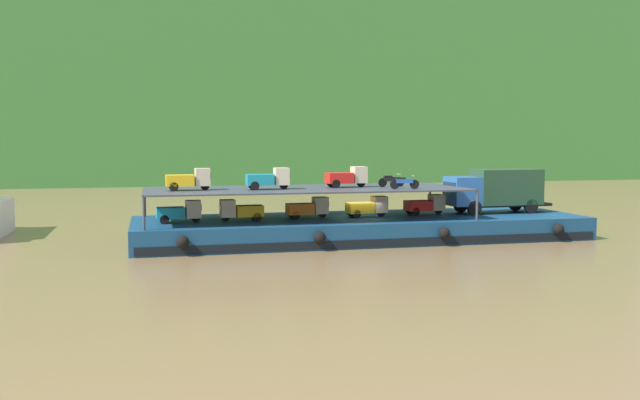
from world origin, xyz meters
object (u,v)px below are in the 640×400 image
object	(u,v)px
mini_truck_lower_stern	(180,212)
mini_truck_lower_bow	(425,205)
mini_truck_upper_mid	(269,179)
mini_truck_upper_stern	(189,179)
motorcycle_upper_centre	(391,180)
covered_lorry	(496,189)
mini_truck_upper_fore	(347,177)
motorcycle_upper_port	(404,182)
mini_truck_lower_mid	(308,208)
cargo_barge	(362,228)
mini_truck_lower_aft	(241,210)
mini_truck_lower_fore	(368,207)

from	to	relation	value
mini_truck_lower_stern	mini_truck_lower_bow	size ratio (longest dim) A/B	1.00
mini_truck_lower_bow	mini_truck_upper_mid	bearing A→B (deg)	-174.63
mini_truck_upper_stern	motorcycle_upper_centre	xyz separation A→B (m)	(13.48, 0.27, -0.26)
covered_lorry	motorcycle_upper_centre	world-z (taller)	covered_lorry
mini_truck_upper_fore	motorcycle_upper_port	world-z (taller)	mini_truck_upper_fore
mini_truck_lower_stern	mini_truck_lower_mid	distance (m)	8.40
covered_lorry	motorcycle_upper_centre	xyz separation A→B (m)	(-7.97, -0.27, 0.74)
cargo_barge	motorcycle_upper_port	bearing A→B (deg)	-47.18
mini_truck_lower_aft	mini_truck_upper_stern	xyz separation A→B (m)	(-3.21, 0.13, 2.00)
covered_lorry	mini_truck_upper_fore	bearing A→B (deg)	-179.95
mini_truck_upper_stern	mini_truck_upper_mid	bearing A→B (deg)	-3.74
mini_truck_lower_stern	mini_truck_lower_aft	world-z (taller)	same
cargo_barge	motorcycle_upper_port	size ratio (longest dim) A/B	15.87
covered_lorry	mini_truck_lower_mid	distance (m)	13.73
cargo_barge	covered_lorry	bearing A→B (deg)	1.71
cargo_barge	mini_truck_lower_fore	distance (m)	1.50
covered_lorry	motorcycle_upper_centre	bearing A→B (deg)	-178.03
mini_truck_lower_stern	motorcycle_upper_centre	xyz separation A→B (m)	(14.10, 0.46, 1.74)
mini_truck_lower_fore	motorcycle_upper_centre	bearing A→B (deg)	3.31
mini_truck_lower_stern	mini_truck_lower_aft	distance (m)	3.83
mini_truck_lower_mid	mini_truck_upper_stern	world-z (taller)	mini_truck_upper_stern
mini_truck_lower_mid	mini_truck_lower_bow	world-z (taller)	same
covered_lorry	mini_truck_lower_fore	world-z (taller)	covered_lorry
mini_truck_upper_stern	motorcycle_upper_centre	size ratio (longest dim) A/B	1.46
cargo_barge	mini_truck_upper_fore	size ratio (longest dim) A/B	10.76
mini_truck_lower_fore	mini_truck_upper_stern	size ratio (longest dim) A/B	1.01
covered_lorry	mini_truck_lower_bow	size ratio (longest dim) A/B	2.85
covered_lorry	mini_truck_upper_stern	distance (m)	21.48
mini_truck_lower_stern	covered_lorry	bearing A→B (deg)	1.90
mini_truck_lower_mid	motorcycle_upper_port	xyz separation A→B (m)	(5.78, -2.53, 1.74)
covered_lorry	mini_truck_lower_aft	distance (m)	18.28
mini_truck_lower_bow	mini_truck_upper_stern	world-z (taller)	mini_truck_upper_stern
cargo_barge	motorcycle_upper_port	xyz separation A→B (m)	(2.14, -2.31, 3.18)
motorcycle_upper_port	motorcycle_upper_centre	size ratio (longest dim) A/B	1.00
mini_truck_lower_fore	mini_truck_upper_stern	bearing A→B (deg)	-179.16
mini_truck_lower_fore	mini_truck_upper_mid	distance (m)	7.11
mini_truck_upper_fore	motorcycle_upper_centre	bearing A→B (deg)	-5.02
mini_truck_lower_aft	motorcycle_upper_port	xyz separation A→B (m)	(10.34, -1.93, 1.74)
mini_truck_upper_mid	mini_truck_upper_fore	distance (m)	5.55
mini_truck_lower_aft	mini_truck_lower_fore	distance (m)	8.59
mini_truck_upper_mid	motorcycle_upper_port	distance (m)	8.73
mini_truck_lower_stern	mini_truck_lower_mid	xyz separation A→B (m)	(8.38, 0.65, 0.00)
mini_truck_lower_aft	mini_truck_upper_fore	bearing A→B (deg)	5.28
mini_truck_lower_fore	mini_truck_lower_bow	distance (m)	4.42
motorcycle_upper_centre	covered_lorry	bearing A→B (deg)	1.97
mini_truck_lower_stern	mini_truck_upper_stern	world-z (taller)	mini_truck_upper_stern
mini_truck_upper_stern	mini_truck_upper_mid	distance (m)	5.00
covered_lorry	mini_truck_lower_aft	bearing A→B (deg)	-177.87
covered_lorry	mini_truck_upper_mid	distance (m)	16.51
mini_truck_lower_bow	motorcycle_upper_centre	distance (m)	3.25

